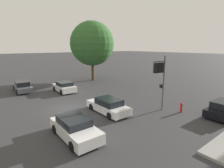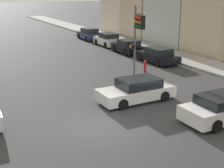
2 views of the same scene
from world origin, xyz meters
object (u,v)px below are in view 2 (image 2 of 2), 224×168
object	(u,v)px
crossing_car_1	(223,108)
parked_car_3	(89,34)
parked_car_1	(128,47)
fire_hydrant	(145,66)
traffic_signal	(138,28)
crossing_car_2	(137,90)
parked_car_2	(108,40)
parked_car_0	(157,55)

from	to	relation	value
crossing_car_1	parked_car_3	size ratio (longest dim) A/B	1.06
parked_car_1	fire_hydrant	size ratio (longest dim) A/B	4.25
traffic_signal	crossing_car_2	world-z (taller)	traffic_signal
traffic_signal	crossing_car_2	distance (m)	5.54
crossing_car_1	parked_car_2	size ratio (longest dim) A/B	1.10
parked_car_0	crossing_car_1	bearing A→B (deg)	158.22
parked_car_1	fire_hydrant	bearing A→B (deg)	160.76
fire_hydrant	traffic_signal	bearing A→B (deg)	-140.63
traffic_signal	crossing_car_1	world-z (taller)	traffic_signal
parked_car_0	parked_car_2	bearing A→B (deg)	-0.69
parked_car_3	fire_hydrant	size ratio (longest dim) A/B	4.49
crossing_car_2	parked_car_1	xyz separation A→B (m)	(6.77, 12.26, 0.03)
crossing_car_2	fire_hydrant	bearing A→B (deg)	-128.56
traffic_signal	parked_car_0	world-z (taller)	traffic_signal
parked_car_1	fire_hydrant	xyz separation A→B (m)	(-2.66, -7.02, -0.17)
crossing_car_1	crossing_car_2	bearing A→B (deg)	116.55
traffic_signal	parked_car_3	bearing A→B (deg)	-97.59
parked_car_0	parked_car_3	bearing A→B (deg)	-0.48
crossing_car_1	crossing_car_2	xyz separation A→B (m)	(-2.20, 4.39, -0.02)
parked_car_3	parked_car_2	bearing A→B (deg)	-179.04
parked_car_0	parked_car_1	size ratio (longest dim) A/B	1.10
crossing_car_1	crossing_car_2	distance (m)	4.92
crossing_car_1	parked_car_0	xyz separation A→B (m)	(4.67, 11.81, -0.01)
parked_car_1	parked_car_0	bearing A→B (deg)	-177.22
parked_car_0	fire_hydrant	bearing A→B (deg)	128.02
parked_car_3	fire_hydrant	distance (m)	17.21
traffic_signal	parked_car_3	distance (m)	19.04
crossing_car_1	parked_car_2	xyz separation A→B (m)	(4.76, 21.39, 0.05)
parked_car_0	parked_car_3	xyz separation A→B (m)	(0.07, 14.79, 0.06)
traffic_signal	parked_car_0	bearing A→B (deg)	-135.30
parked_car_3	crossing_car_1	bearing A→B (deg)	170.74
parked_car_2	parked_car_3	distance (m)	5.21
crossing_car_1	parked_car_2	bearing A→B (deg)	77.38
crossing_car_1	parked_car_3	world-z (taller)	parked_car_3
crossing_car_1	parked_car_1	world-z (taller)	parked_car_1
crossing_car_2	parked_car_2	world-z (taller)	parked_car_2
crossing_car_2	parked_car_2	size ratio (longest dim) A/B	1.14
parked_car_0	fire_hydrant	distance (m)	3.52
parked_car_3	parked_car_0	bearing A→B (deg)	-179.42
parked_car_3	crossing_car_2	bearing A→B (deg)	163.48
parked_car_2	parked_car_3	bearing A→B (deg)	0.66
parked_car_2	traffic_signal	bearing A→B (deg)	161.76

